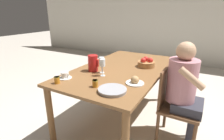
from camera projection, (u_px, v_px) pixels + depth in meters
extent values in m
plane|color=beige|center=(121.00, 117.00, 2.51)|extent=(20.00, 20.00, 0.00)
cube|color=beige|center=(175.00, 17.00, 4.84)|extent=(10.00, 0.06, 2.60)
cube|color=brown|center=(122.00, 69.00, 2.27)|extent=(1.02, 1.81, 0.03)
cylinder|color=brown|center=(50.00, 116.00, 1.90)|extent=(0.07, 0.07, 0.72)
cylinder|color=brown|center=(120.00, 72.00, 3.30)|extent=(0.07, 0.07, 0.72)
cylinder|color=brown|center=(169.00, 80.00, 2.89)|extent=(0.07, 0.07, 0.72)
cylinder|color=brown|center=(197.00, 122.00, 2.07)|extent=(0.04, 0.04, 0.41)
cylinder|color=brown|center=(165.00, 113.00, 2.24)|extent=(0.04, 0.04, 0.41)
cylinder|color=brown|center=(157.00, 129.00, 1.94)|extent=(0.04, 0.04, 0.41)
cube|color=brown|center=(180.00, 109.00, 1.93)|extent=(0.42, 0.42, 0.03)
cube|color=brown|center=(164.00, 86.00, 1.95)|extent=(0.03, 0.39, 0.43)
cylinder|color=#33333D|center=(192.00, 124.00, 2.00)|extent=(0.09, 0.09, 0.44)
cylinder|color=#33333D|center=(191.00, 132.00, 1.86)|extent=(0.09, 0.09, 0.44)
cube|color=#33333D|center=(187.00, 106.00, 1.88)|extent=(0.30, 0.34, 0.11)
cylinder|color=#B77A84|center=(182.00, 81.00, 1.83)|extent=(0.30, 0.30, 0.46)
sphere|color=tan|center=(186.00, 51.00, 1.73)|extent=(0.19, 0.19, 0.19)
cylinder|color=tan|center=(192.00, 78.00, 1.58)|extent=(0.25, 0.06, 0.20)
cylinder|color=red|center=(93.00, 63.00, 2.12)|extent=(0.12, 0.12, 0.20)
cube|color=red|center=(98.00, 63.00, 2.08)|extent=(0.02, 0.02, 0.09)
cone|color=red|center=(90.00, 56.00, 2.12)|extent=(0.04, 0.04, 0.04)
cylinder|color=white|center=(102.00, 72.00, 2.09)|extent=(0.06, 0.06, 0.00)
cylinder|color=white|center=(102.00, 68.00, 2.07)|extent=(0.01, 0.01, 0.11)
cylinder|color=white|center=(102.00, 61.00, 2.04)|extent=(0.06, 0.06, 0.08)
cylinder|color=white|center=(103.00, 76.00, 1.99)|extent=(0.06, 0.06, 0.00)
cylinder|color=white|center=(103.00, 71.00, 1.97)|extent=(0.01, 0.01, 0.11)
cylinder|color=white|center=(102.00, 63.00, 1.94)|extent=(0.06, 0.06, 0.08)
cylinder|color=gold|center=(103.00, 64.00, 1.95)|extent=(0.05, 0.05, 0.05)
cylinder|color=white|center=(65.00, 78.00, 1.92)|extent=(0.14, 0.14, 0.01)
cylinder|color=white|center=(65.00, 75.00, 1.91)|extent=(0.08, 0.08, 0.06)
cube|color=white|center=(68.00, 75.00, 1.89)|extent=(0.01, 0.01, 0.03)
cylinder|color=#9E9EA3|center=(112.00, 91.00, 1.60)|extent=(0.26, 0.26, 0.02)
cylinder|color=#9E9EA3|center=(112.00, 89.00, 1.59)|extent=(0.27, 0.27, 0.01)
cylinder|color=white|center=(135.00, 83.00, 1.77)|extent=(0.19, 0.19, 0.01)
sphere|color=tan|center=(135.00, 80.00, 1.76)|extent=(0.09, 0.09, 0.09)
cylinder|color=#C67A1E|center=(95.00, 83.00, 1.69)|extent=(0.05, 0.05, 0.07)
cylinder|color=gold|center=(95.00, 80.00, 1.68)|extent=(0.06, 0.06, 0.01)
cylinder|color=#C67A1E|center=(57.00, 80.00, 1.77)|extent=(0.05, 0.05, 0.07)
cylinder|color=gold|center=(57.00, 77.00, 1.76)|extent=(0.06, 0.06, 0.01)
cylinder|color=#9E6B3D|center=(146.00, 64.00, 2.30)|extent=(0.22, 0.22, 0.07)
sphere|color=red|center=(150.00, 60.00, 2.27)|extent=(0.07, 0.07, 0.07)
sphere|color=red|center=(146.00, 59.00, 2.33)|extent=(0.07, 0.07, 0.07)
sphere|color=red|center=(143.00, 60.00, 2.26)|extent=(0.07, 0.07, 0.07)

